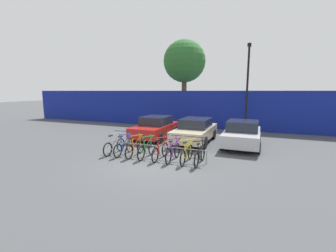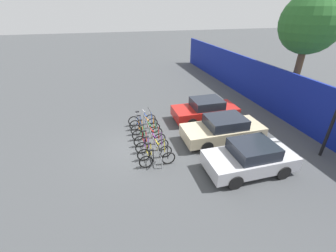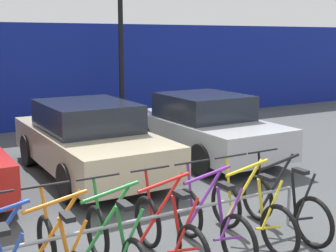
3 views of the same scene
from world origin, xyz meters
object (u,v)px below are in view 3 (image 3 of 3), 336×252
Objects in this scene: car_beige at (89,139)px; car_silver at (205,127)px; bicycle_red at (169,233)px; lamp_post at (120,7)px; bicycle_yellow at (251,214)px; bicycle_black at (283,206)px; bicycle_green at (115,246)px; bicycle_purple at (211,223)px; bike_rack at (138,225)px.

car_beige and car_silver have the same top height.
lamp_post reaches higher than bicycle_red.
bicycle_yellow is 3.99m from car_beige.
bicycle_black is 4.12m from car_beige.
bicycle_yellow is 0.39× the size of car_beige.
bicycle_red is 1.22m from bicycle_yellow.
bicycle_yellow is 0.56m from bicycle_black.
bicycle_green is at bearing -134.92° from car_silver.
bicycle_purple is 0.44× the size of car_silver.
bicycle_yellow is at bearing -176.21° from bicycle_black.
bicycle_red is 0.39× the size of car_beige.
car_beige is 5.53m from lamp_post.
lamp_post is (2.56, 4.06, 2.75)m from car_beige.
lamp_post reaches higher than bike_rack.
bicycle_yellow is 1.00× the size of bicycle_black.
bicycle_green is at bearing -106.95° from car_beige.
bicycle_yellow is at bearing 3.40° from bicycle_purple.
bicycle_red and bicycle_yellow have the same top height.
bicycle_green is at bearing -179.15° from bicycle_red.
bicycle_purple is at bearing -123.64° from car_silver.
bicycle_yellow is 8.74m from lamp_post.
car_beige is at bearing -122.22° from lamp_post.
car_silver is at bearing -88.93° from lamp_post.
bicycle_black reaches higher than bike_rack.
bicycle_green is 1.00× the size of bicycle_black.
bicycle_purple is 3.93m from car_beige.
car_silver is at bearing -1.60° from car_beige.
bicycle_red is 1.00× the size of bicycle_purple.
lamp_post is (1.30, 7.97, 3.06)m from bicycle_black.
bicycle_yellow is 4.31m from car_silver.
bike_rack is 9.02m from lamp_post.
bicycle_green and bicycle_purple have the same top height.
bicycle_black is at bearing -1.27° from bicycle_green.
bicycle_black is 0.39× the size of car_beige.
car_silver is (3.16, 3.84, 0.31)m from bicycle_red.
bicycle_green is 1.00× the size of bicycle_red.
car_silver reaches higher than bicycle_black.
bicycle_green is at bearing -176.60° from bicycle_purple.
bicycle_purple and bicycle_yellow have the same top height.
bicycle_black is 8.64m from lamp_post.
bicycle_red and bicycle_purple have the same top height.
bike_rack is 2.11m from bicycle_black.
bicycle_red reaches higher than bike_rack.
bicycle_green is 9.33m from lamp_post.
bike_rack is 2.77× the size of bicycle_green.
bicycle_green and bicycle_yellow have the same top height.
bicycle_yellow reaches higher than bike_rack.
bicycle_red is at bearing -176.60° from bicycle_purple.
car_silver is at bearing 59.76° from bicycle_purple.
bike_rack is 0.37m from bicycle_red.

